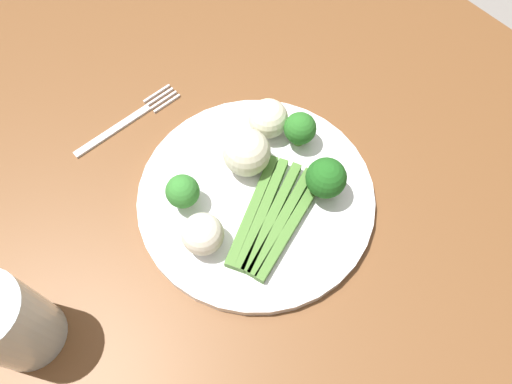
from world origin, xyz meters
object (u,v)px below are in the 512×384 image
(broccoli_front_left, at_px, (183,192))
(water_glass, at_px, (7,323))
(dining_table, at_px, (212,229))
(plate, at_px, (256,197))
(broccoli_back_right, at_px, (300,129))
(broccoli_front, at_px, (326,178))
(cauliflower_mid, at_px, (268,119))
(cauliflower_right, at_px, (203,234))
(cauliflower_edge, at_px, (248,154))
(asparagus_bundle, at_px, (272,217))
(fork, at_px, (129,120))

(broccoli_front_left, height_order, water_glass, water_glass)
(dining_table, relative_size, plate, 5.01)
(broccoli_back_right, relative_size, broccoli_front, 0.85)
(cauliflower_mid, height_order, cauliflower_right, cauliflower_mid)
(plate, bearing_deg, dining_table, -128.34)
(broccoli_front_left, relative_size, water_glass, 0.42)
(cauliflower_edge, xyz_separation_m, water_glass, (0.01, -0.31, 0.01))
(broccoli_front, bearing_deg, broccoli_back_right, 159.98)
(broccoli_front, height_order, water_glass, water_glass)
(plate, xyz_separation_m, broccoli_front_left, (-0.05, -0.07, 0.04))
(cauliflower_right, bearing_deg, broccoli_back_right, 100.95)
(plate, height_order, broccoli_front_left, broccoli_front_left)
(dining_table, relative_size, broccoli_front, 24.57)
(broccoli_back_right, height_order, broccoli_front, broccoli_front)
(broccoli_front, height_order, broccoli_front_left, broccoli_front)
(cauliflower_mid, bearing_deg, cauliflower_edge, -63.80)
(dining_table, height_order, broccoli_front, broccoli_front)
(cauliflower_edge, relative_size, cauliflower_right, 1.21)
(plate, relative_size, broccoli_back_right, 5.79)
(asparagus_bundle, bearing_deg, dining_table, 93.13)
(cauliflower_edge, bearing_deg, cauliflower_right, -65.96)
(cauliflower_right, bearing_deg, cauliflower_mid, 114.79)
(asparagus_bundle, distance_m, broccoli_front_left, 0.11)
(dining_table, height_order, fork, fork)
(broccoli_back_right, bearing_deg, plate, -75.39)
(plate, xyz_separation_m, cauliflower_mid, (-0.06, 0.07, 0.03))
(cauliflower_edge, relative_size, fork, 0.36)
(broccoli_front_left, height_order, fork, broccoli_front_left)
(broccoli_back_right, distance_m, water_glass, 0.39)
(broccoli_back_right, distance_m, fork, 0.24)
(broccoli_front_left, xyz_separation_m, water_glass, (0.02, -0.22, 0.02))
(dining_table, distance_m, cauliflower_mid, 0.18)
(broccoli_front, xyz_separation_m, water_glass, (-0.08, -0.36, 0.01))
(broccoli_back_right, xyz_separation_m, cauliflower_mid, (-0.04, -0.02, -0.00))
(broccoli_front, xyz_separation_m, cauliflower_right, (-0.04, -0.15, -0.01))
(broccoli_front_left, height_order, cauliflower_edge, cauliflower_edge)
(asparagus_bundle, bearing_deg, cauliflower_mid, 26.22)
(fork, bearing_deg, broccoli_front, -66.67)
(asparagus_bundle, bearing_deg, broccoli_front_left, 102.71)
(dining_table, relative_size, cauliflower_edge, 24.70)
(broccoli_front, bearing_deg, dining_table, -128.14)
(cauliflower_right, height_order, water_glass, water_glass)
(asparagus_bundle, bearing_deg, broccoli_back_right, 6.68)
(plate, xyz_separation_m, water_glass, (-0.03, -0.30, 0.05))
(broccoli_back_right, distance_m, cauliflower_mid, 0.04)
(cauliflower_edge, bearing_deg, asparagus_bundle, -18.26)
(dining_table, xyz_separation_m, broccoli_front_left, (-0.01, -0.02, 0.13))
(water_glass, bearing_deg, cauliflower_mid, 95.35)
(dining_table, height_order, plate, plate)
(plate, distance_m, water_glass, 0.30)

